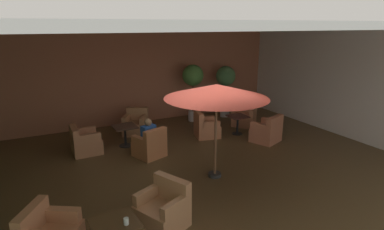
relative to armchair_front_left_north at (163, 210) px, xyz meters
The scene contains 18 objects.
ground_plane 2.35m from the armchair_front_left_north, 44.25° to the left, with size 11.23×10.02×0.02m, color #4F3C22.
wall_back_brick 6.96m from the armchair_front_left_north, 75.81° to the left, with size 11.23×0.08×3.55m, color #9E5E44.
wall_right_plain 7.57m from the armchair_front_left_north, 12.65° to the left, with size 0.08×10.02×3.55m, color silver.
ceiling_slab 4.01m from the armchair_front_left_north, 44.25° to the left, with size 11.23×10.02×0.06m, color silver.
armchair_front_left_north is the anchor object (origin of this frame).
cafe_table_front_right 5.58m from the armchair_front_left_north, 41.39° to the left, with size 0.62×0.62×0.64m.
armchair_front_right_north 6.69m from the armchair_front_left_north, 41.55° to the left, with size 1.11×1.11×0.83m.
armchair_front_right_east 5.01m from the armchair_front_left_north, 51.80° to the left, with size 0.89×0.86×0.87m.
armchair_front_right_south 5.30m from the armchair_front_left_north, 30.02° to the left, with size 1.02×0.99×0.88m.
cafe_table_mid_center 4.34m from the armchair_front_left_north, 83.42° to the left, with size 0.70×0.70×0.64m.
armchair_mid_center_north 3.31m from the armchair_front_left_north, 74.41° to the left, with size 0.92×0.93×0.86m.
armchair_mid_center_east 5.43m from the armchair_front_left_north, 77.88° to the left, with size 1.04×1.06×0.85m.
armchair_mid_center_south 4.34m from the armchair_front_left_north, 99.10° to the left, with size 0.79×0.81×0.81m.
patio_umbrella_tall_red 2.91m from the armchair_front_left_north, 34.83° to the left, with size 2.42×2.42×2.28m.
potted_tree_left_corner 7.69m from the armchair_front_left_north, 49.00° to the left, with size 0.77×0.77×2.03m.
potted_tree_mid_left 6.90m from the armchair_front_left_north, 58.36° to the left, with size 0.79×0.79×2.16m.
patron_blue_shirt 3.37m from the armchair_front_left_north, 74.84° to the left, with size 0.45×0.34×0.68m.
iced_drink_cup 1.08m from the armchair_front_left_north, 145.15° to the right, with size 0.08×0.08×0.11m, color white.
Camera 1 is at (-3.55, -6.50, 3.59)m, focal length 30.18 mm.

